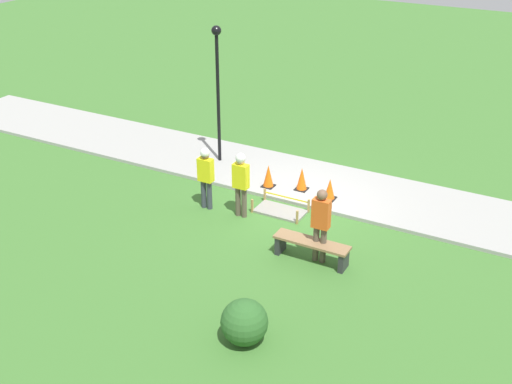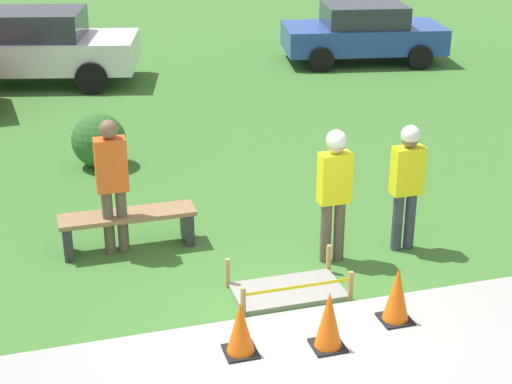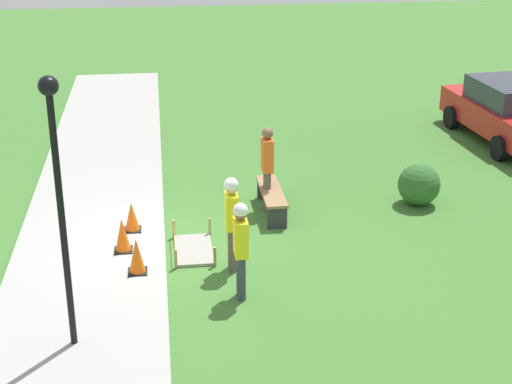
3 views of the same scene
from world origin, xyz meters
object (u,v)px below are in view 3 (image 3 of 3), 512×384
Objects in this scene: worker_assistant at (232,216)px; traffic_cone_sidewalk_edge at (137,256)px; traffic_cone_far_patch at (122,235)px; lamppost_near at (58,177)px; traffic_cone_near_patch at (132,217)px; bystander_in_orange_shirt at (267,163)px; parked_car_red at (510,111)px; worker_supervisor at (241,243)px; park_bench at (271,197)px.

traffic_cone_sidewalk_edge is at bearing -87.02° from worker_assistant.
lamppost_near reaches higher than traffic_cone_far_patch.
bystander_in_orange_shirt reaches higher than traffic_cone_near_patch.
traffic_cone_near_patch is 10.99m from parked_car_red.
traffic_cone_far_patch is 0.94m from traffic_cone_sidewalk_edge.
bystander_in_orange_shirt is 0.45× the size of lamppost_near.
parked_car_red is (-7.51, 8.02, -0.20)m from worker_supervisor.
bystander_in_orange_shirt is at bearing 143.47° from lamppost_near.
park_bench is at bearing 132.76° from traffic_cone_sidewalk_edge.
bystander_in_orange_shirt is (-1.83, 2.98, 0.62)m from traffic_cone_far_patch.
traffic_cone_sidewalk_edge is (0.90, 0.28, -0.00)m from traffic_cone_far_patch.
bystander_in_orange_shirt is (-0.92, 2.82, 0.66)m from traffic_cone_near_patch.
bystander_in_orange_shirt is (-0.16, -0.07, 0.69)m from park_bench.
traffic_cone_sidewalk_edge is at bearing 156.94° from lamppost_near.
worker_assistant is at bearing 130.65° from lamppost_near.
traffic_cone_sidewalk_edge is at bearing -118.18° from worker_supervisor.
worker_supervisor reaches higher than traffic_cone_sidewalk_edge.
traffic_cone_far_patch and traffic_cone_sidewalk_edge have the same top height.
traffic_cone_far_patch is at bearing -58.48° from bystander_in_orange_shirt.
parked_car_red is at bearing 119.81° from park_bench.
traffic_cone_far_patch is (0.90, -0.15, 0.03)m from traffic_cone_near_patch.
traffic_cone_sidewalk_edge is 2.07m from worker_supervisor.
worker_assistant is (-0.09, 1.70, 0.64)m from traffic_cone_sidewalk_edge.
worker_assistant is at bearing -56.08° from parked_car_red.
lamppost_near reaches higher than worker_supervisor.
worker_supervisor is 1.03m from worker_assistant.
worker_supervisor is 0.94× the size of bystander_in_orange_shirt.
lamppost_near reaches higher than worker_assistant.
worker_assistant is at bearing 92.98° from traffic_cone_sidewalk_edge.
park_bench is at bearing 156.53° from worker_assistant.
lamppost_near is at bearing -36.53° from bystander_in_orange_shirt.
traffic_cone_far_patch is 3.47m from park_bench.
bystander_in_orange_shirt is at bearing 121.52° from traffic_cone_far_patch.
traffic_cone_near_patch is at bearing 170.32° from traffic_cone_far_patch.
traffic_cone_near_patch is at bearing -75.30° from park_bench.
lamppost_near is (4.72, -3.69, 2.40)m from park_bench.
worker_assistant reaches higher than traffic_cone_near_patch.
traffic_cone_near_patch is 0.90× the size of traffic_cone_sidewalk_edge.
worker_supervisor is at bearing -51.75° from parked_car_red.
park_bench is 1.01× the size of worker_assistant.
worker_assistant is 2.82m from bystander_in_orange_shirt.
traffic_cone_far_patch reaches higher than park_bench.
worker_supervisor is at bearing 114.63° from lamppost_near.
parked_car_red is (-6.57, 9.77, 0.40)m from traffic_cone_sidewalk_edge.
worker_supervisor is 10.99m from parked_car_red.
traffic_cone_far_patch is 2.23m from worker_assistant.
bystander_in_orange_shirt is at bearing 159.18° from worker_assistant.
traffic_cone_sidewalk_edge is 0.36× the size of bystander_in_orange_shirt.
bystander_in_orange_shirt reaches higher than park_bench.
worker_assistant is at bearing -177.23° from worker_supervisor.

